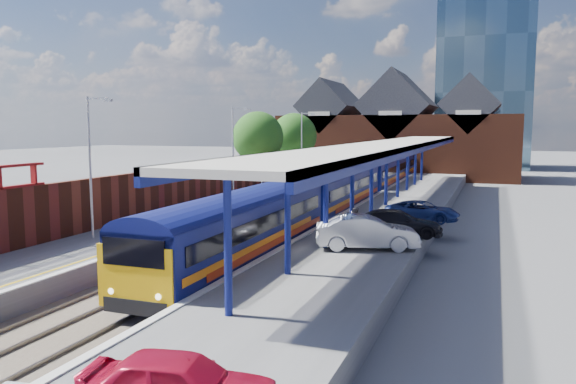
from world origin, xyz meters
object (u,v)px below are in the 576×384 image
object	(u,v)px
lamp_post_d	(303,142)
parked_car_silver	(367,232)
lamp_post_b	(92,159)
lamp_post_c	(235,147)
platform_sign	(262,176)
parked_car_dark	(397,223)
parked_car_blue	(422,211)
train	(363,178)

from	to	relation	value
lamp_post_d	parked_car_silver	distance (m)	32.61
lamp_post_b	lamp_post_c	bearing A→B (deg)	90.00
platform_sign	parked_car_silver	bearing A→B (deg)	-52.82
lamp_post_b	lamp_post_d	bearing A→B (deg)	90.00
platform_sign	parked_car_dark	size ratio (longest dim) A/B	0.55
lamp_post_b	lamp_post_c	xyz separation A→B (m)	(0.00, 16.00, 0.00)
parked_car_silver	parked_car_blue	distance (m)	8.76
lamp_post_b	parked_car_dark	distance (m)	15.55
parked_car_silver	train	bearing A→B (deg)	-4.55
lamp_post_d	parked_car_blue	distance (m)	25.80
lamp_post_c	parked_car_blue	xyz separation A→B (m)	(14.62, -4.99, -3.39)
lamp_post_b	lamp_post_c	distance (m)	16.00
train	parked_car_silver	distance (m)	23.38
lamp_post_d	parked_car_dark	bearing A→B (deg)	-61.79
parked_car_silver	parked_car_blue	bearing A→B (deg)	-27.05
parked_car_dark	lamp_post_b	bearing A→B (deg)	102.03
train	parked_car_dark	world-z (taller)	train
lamp_post_c	parked_car_silver	world-z (taller)	lamp_post_c
train	platform_sign	size ratio (longest dim) A/B	26.37
lamp_post_d	parked_car_dark	xyz separation A→B (m)	(13.97, -26.04, -3.33)
lamp_post_b	lamp_post_d	size ratio (longest dim) A/B	1.00
lamp_post_b	parked_car_dark	xyz separation A→B (m)	(13.97, 5.96, -3.33)
parked_car_blue	platform_sign	bearing A→B (deg)	68.49
parked_car_blue	lamp_post_b	bearing A→B (deg)	133.25
parked_car_silver	parked_car_dark	size ratio (longest dim) A/B	1.01
lamp_post_b	lamp_post_d	xyz separation A→B (m)	(0.00, 32.00, 0.00)
lamp_post_b	parked_car_blue	world-z (taller)	lamp_post_b
lamp_post_b	platform_sign	xyz separation A→B (m)	(1.36, 18.00, -2.30)
lamp_post_b	platform_sign	bearing A→B (deg)	85.67
parked_car_silver	parked_car_dark	bearing A→B (deg)	-29.63
parked_car_dark	parked_car_blue	distance (m)	5.10
platform_sign	train	bearing A→B (deg)	47.61
lamp_post_b	parked_car_silver	distance (m)	13.81
lamp_post_b	parked_car_dark	size ratio (longest dim) A/B	1.53
parked_car_silver	lamp_post_b	bearing A→B (deg)	82.33
platform_sign	parked_car_dark	distance (m)	17.47
train	lamp_post_d	bearing A→B (deg)	138.77
lamp_post_d	parked_car_blue	bearing A→B (deg)	-55.13
parked_car_dark	parked_car_blue	bearing A→B (deg)	-18.44
lamp_post_b	parked_car_blue	size ratio (longest dim) A/B	1.63
lamp_post_d	parked_car_dark	size ratio (longest dim) A/B	1.53
lamp_post_b	parked_car_blue	xyz separation A→B (m)	(14.62, 11.01, -3.39)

